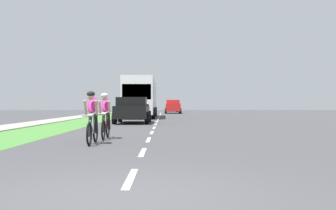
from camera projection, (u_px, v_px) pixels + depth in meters
name	position (u px, v px, depth m)	size (l,w,h in m)	color
ground_plane	(156.00, 123.00, 25.18)	(120.00, 120.00, 0.00)	#424244
grass_verge	(75.00, 123.00, 25.14)	(2.92, 70.00, 0.01)	#478438
sidewalk_concrete	(37.00, 123.00, 25.13)	(1.92, 70.00, 0.10)	#9E998E
lane_markings_center	(157.00, 121.00, 29.18)	(0.12, 54.30, 0.01)	white
cyclist_lead	(92.00, 117.00, 11.92)	(0.42, 1.72, 1.58)	black
cyclist_trailing	(106.00, 115.00, 13.76)	(0.42, 1.72, 1.58)	black
pickup_black	(133.00, 110.00, 25.50)	(2.22, 5.10, 1.64)	black
bus_white	(141.00, 96.00, 36.62)	(2.78, 11.60, 3.48)	silver
suv_red	(173.00, 106.00, 53.13)	(2.15, 4.70, 1.79)	red
sedan_silver	(171.00, 107.00, 63.22)	(1.98, 4.30, 1.52)	#A5A8AD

